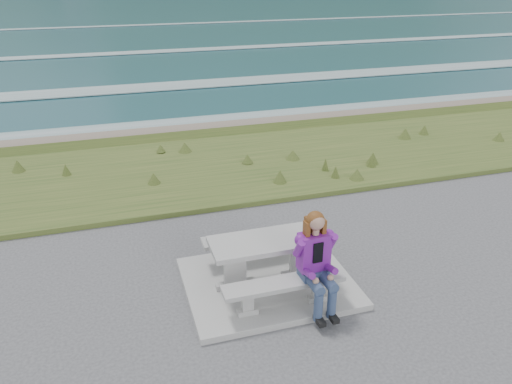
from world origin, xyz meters
TOP-DOWN VIEW (x-y plane):
  - concrete_slab at (0.00, 0.00)m, footprint 2.60×2.10m
  - picnic_table at (0.00, 0.00)m, footprint 1.80×0.75m
  - bench_landward at (0.00, -0.70)m, footprint 1.80×0.35m
  - bench_seaward at (0.00, 0.70)m, footprint 1.80×0.35m
  - grass_verge at (0.00, 5.00)m, footprint 160.00×4.50m
  - shore_drop at (0.00, 7.90)m, footprint 160.00×0.80m
  - ocean at (0.00, 25.09)m, footprint 1600.00×1600.00m
  - seated_woman at (0.46, -0.84)m, footprint 0.45×0.77m

SIDE VIEW (x-z plane):
  - ocean at x=0.00m, z-range -1.79..-1.70m
  - grass_verge at x=0.00m, z-range -0.11..0.11m
  - shore_drop at x=0.00m, z-range -1.10..1.10m
  - concrete_slab at x=0.00m, z-range 0.00..0.10m
  - bench_landward at x=0.00m, z-range 0.22..0.67m
  - bench_seaward at x=0.00m, z-range 0.22..0.67m
  - seated_woman at x=0.46m, z-range -0.10..1.39m
  - picnic_table at x=0.00m, z-range 0.31..1.06m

